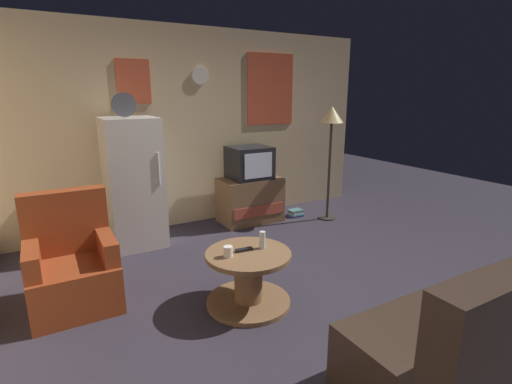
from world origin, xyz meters
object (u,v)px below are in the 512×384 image
(mug_ceramic_white, at_px, (228,252))
(armchair, at_px, (72,267))
(coffee_table, at_px, (248,278))
(couch, at_px, (485,336))
(tv_stand, at_px, (250,200))
(standing_lamp, at_px, (331,124))
(fridge, at_px, (134,183))
(crt_tv, at_px, (249,163))
(remote_control, at_px, (244,250))
(book_stack, at_px, (295,213))
(wine_glass, at_px, (262,240))

(mug_ceramic_white, distance_m, armchair, 1.35)
(coffee_table, bearing_deg, couch, -60.74)
(coffee_table, bearing_deg, tv_stand, 60.89)
(tv_stand, distance_m, mug_ceramic_white, 2.30)
(standing_lamp, xyz_separation_m, armchair, (-3.38, -0.72, -1.02))
(couch, bearing_deg, fridge, 111.96)
(crt_tv, xyz_separation_m, coffee_table, (-1.06, -1.92, -0.60))
(crt_tv, distance_m, couch, 3.48)
(coffee_table, bearing_deg, armchair, 149.74)
(crt_tv, bearing_deg, mug_ceramic_white, -122.98)
(couch, bearing_deg, standing_lamp, 67.34)
(crt_tv, distance_m, coffee_table, 2.28)
(couch, bearing_deg, remote_control, 119.04)
(mug_ceramic_white, xyz_separation_m, armchair, (-1.11, 0.75, -0.18))
(remote_control, height_order, book_stack, remote_control)
(mug_ceramic_white, bearing_deg, fridge, 99.99)
(wine_glass, xyz_separation_m, armchair, (-1.44, 0.73, -0.21))
(armchair, height_order, book_stack, armchair)
(coffee_table, relative_size, book_stack, 3.41)
(remote_control, relative_size, book_stack, 0.71)
(tv_stand, xyz_separation_m, remote_control, (-1.09, -1.88, 0.18))
(wine_glass, height_order, book_stack, wine_glass)
(crt_tv, distance_m, book_stack, 1.06)
(crt_tv, bearing_deg, tv_stand, 6.41)
(coffee_table, xyz_separation_m, remote_control, (-0.02, 0.04, 0.25))
(fridge, distance_m, crt_tv, 1.58)
(tv_stand, relative_size, wine_glass, 5.60)
(crt_tv, distance_m, standing_lamp, 1.24)
(tv_stand, distance_m, crt_tv, 0.53)
(remote_control, bearing_deg, mug_ceramic_white, -161.52)
(tv_stand, relative_size, mug_ceramic_white, 9.33)
(tv_stand, bearing_deg, remote_control, -120.06)
(standing_lamp, distance_m, wine_glass, 2.56)
(crt_tv, distance_m, mug_ceramic_white, 2.31)
(remote_control, bearing_deg, armchair, 155.74)
(tv_stand, relative_size, coffee_table, 1.17)
(standing_lamp, height_order, armchair, standing_lamp)
(tv_stand, bearing_deg, book_stack, -11.11)
(couch, bearing_deg, armchair, 133.33)
(mug_ceramic_white, bearing_deg, couch, -55.80)
(fridge, height_order, couch, fridge)
(mug_ceramic_white, height_order, book_stack, mug_ceramic_white)
(couch, bearing_deg, crt_tv, 86.40)
(wine_glass, relative_size, remote_control, 1.00)
(wine_glass, bearing_deg, mug_ceramic_white, -177.25)
(tv_stand, relative_size, standing_lamp, 0.53)
(coffee_table, distance_m, couch, 1.74)
(crt_tv, relative_size, couch, 0.32)
(standing_lamp, height_order, coffee_table, standing_lamp)
(fridge, relative_size, crt_tv, 3.28)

